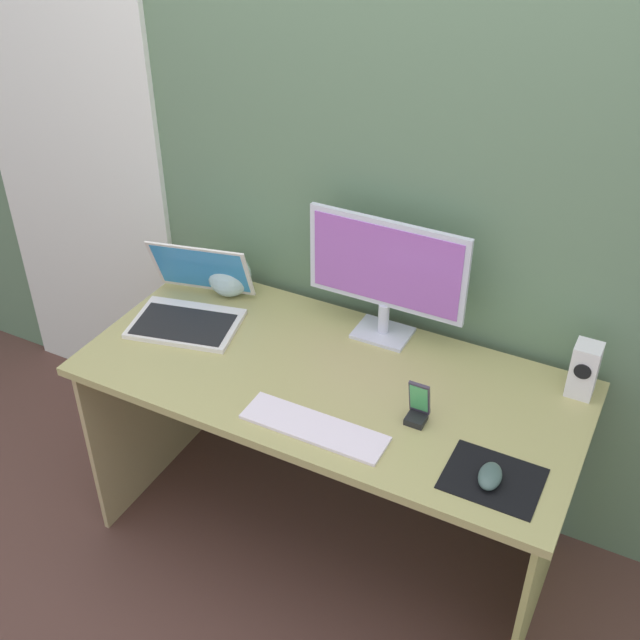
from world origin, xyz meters
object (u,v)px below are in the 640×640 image
(mouse, at_px, (490,476))
(speaker_right, at_px, (584,370))
(phone_in_dock, at_px, (418,408))
(keyboard_external, at_px, (314,427))
(monitor, at_px, (386,272))
(fishbowl, at_px, (230,275))
(laptop, at_px, (191,305))

(mouse, bearing_deg, speaker_right, 69.01)
(speaker_right, height_order, phone_in_dock, speaker_right)
(keyboard_external, height_order, phone_in_dock, phone_in_dock)
(monitor, distance_m, fishbowl, 0.60)
(laptop, xyz_separation_m, phone_in_dock, (0.87, -0.14, 0.00))
(mouse, relative_size, phone_in_dock, 0.73)
(monitor, distance_m, keyboard_external, 0.55)
(monitor, xyz_separation_m, speaker_right, (0.63, -0.00, -0.15))
(laptop, height_order, mouse, laptop)
(fishbowl, xyz_separation_m, keyboard_external, (0.59, -0.49, -0.07))
(laptop, height_order, keyboard_external, laptop)
(monitor, relative_size, phone_in_dock, 3.80)
(laptop, distance_m, fishbowl, 0.19)
(laptop, distance_m, phone_in_dock, 0.88)
(monitor, height_order, speaker_right, monitor)
(laptop, distance_m, keyboard_external, 0.70)
(laptop, xyz_separation_m, mouse, (1.12, -0.27, -0.03))
(phone_in_dock, bearing_deg, monitor, 126.81)
(speaker_right, xyz_separation_m, phone_in_dock, (-0.38, -0.34, -0.04))
(keyboard_external, distance_m, mouse, 0.50)
(laptop, bearing_deg, fishbowl, 79.52)
(speaker_right, distance_m, keyboard_external, 0.80)
(monitor, xyz_separation_m, phone_in_dock, (0.25, -0.34, -0.19))
(speaker_right, relative_size, laptop, 0.41)
(fishbowl, xyz_separation_m, mouse, (1.09, -0.46, -0.05))
(fishbowl, distance_m, phone_in_dock, 0.89)
(fishbowl, height_order, keyboard_external, fishbowl)
(speaker_right, xyz_separation_m, fishbowl, (-1.21, -0.01, -0.01))
(keyboard_external, distance_m, phone_in_dock, 0.30)
(mouse, bearing_deg, laptop, 160.41)
(fishbowl, relative_size, phone_in_dock, 1.11)
(mouse, bearing_deg, keyboard_external, 177.53)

